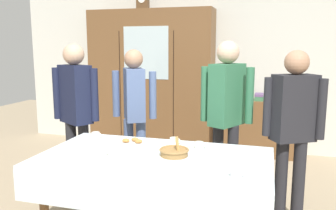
{
  "coord_description": "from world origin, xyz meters",
  "views": [
    {
      "loc": [
        0.86,
        -2.76,
        1.6
      ],
      "look_at": [
        0.0,
        0.2,
        1.07
      ],
      "focal_mm": 37.4,
      "sensor_mm": 36.0,
      "label": 1
    }
  ],
  "objects_px": {
    "wall_cabinet": "(151,80)",
    "tea_cup_far_left": "(236,174)",
    "person_near_right_end": "(134,105)",
    "book_stack": "(259,97)",
    "tea_cup_mid_right": "(96,136)",
    "spoon_near_left": "(173,167)",
    "spoon_far_right": "(236,149)",
    "tea_cup_center": "(156,146)",
    "person_by_cabinet": "(226,106)",
    "pastry_plate": "(132,143)",
    "mantel_clock": "(143,1)",
    "bread_basket": "(174,152)",
    "dining_table": "(153,168)",
    "spoon_back_edge": "(148,172)",
    "tea_cup_front_edge": "(101,152)",
    "tea_cup_far_right": "(174,141)",
    "person_behind_table_right": "(293,121)",
    "tea_cup_near_left": "(199,146)",
    "bookshelf_low": "(258,128)",
    "person_behind_table_left": "(76,105)"
  },
  "relations": [
    {
      "from": "bread_basket",
      "to": "tea_cup_mid_right",
      "type": "bearing_deg",
      "value": 160.71
    },
    {
      "from": "bookshelf_low",
      "to": "spoon_back_edge",
      "type": "bearing_deg",
      "value": -102.53
    },
    {
      "from": "mantel_clock",
      "to": "bread_basket",
      "type": "distance_m",
      "value": 3.15
    },
    {
      "from": "person_behind_table_right",
      "to": "tea_cup_far_right",
      "type": "bearing_deg",
      "value": -166.13
    },
    {
      "from": "spoon_near_left",
      "to": "mantel_clock",
      "type": "bearing_deg",
      "value": 114.09
    },
    {
      "from": "wall_cabinet",
      "to": "person_near_right_end",
      "type": "xyz_separation_m",
      "value": [
        0.32,
        -1.51,
        -0.12
      ]
    },
    {
      "from": "spoon_far_right",
      "to": "tea_cup_center",
      "type": "bearing_deg",
      "value": -163.55
    },
    {
      "from": "pastry_plate",
      "to": "person_near_right_end",
      "type": "bearing_deg",
      "value": 110.22
    },
    {
      "from": "tea_cup_mid_right",
      "to": "spoon_far_right",
      "type": "bearing_deg",
      "value": 0.91
    },
    {
      "from": "tea_cup_near_left",
      "to": "book_stack",
      "type": "bearing_deg",
      "value": 79.7
    },
    {
      "from": "pastry_plate",
      "to": "dining_table",
      "type": "bearing_deg",
      "value": -45.83
    },
    {
      "from": "person_by_cabinet",
      "to": "pastry_plate",
      "type": "bearing_deg",
      "value": -141.2
    },
    {
      "from": "tea_cup_far_left",
      "to": "person_by_cabinet",
      "type": "height_order",
      "value": "person_by_cabinet"
    },
    {
      "from": "tea_cup_far_right",
      "to": "tea_cup_near_left",
      "type": "bearing_deg",
      "value": -17.17
    },
    {
      "from": "spoon_back_edge",
      "to": "person_behind_table_left",
      "type": "height_order",
      "value": "person_behind_table_left"
    },
    {
      "from": "book_stack",
      "to": "tea_cup_mid_right",
      "type": "distance_m",
      "value": 2.68
    },
    {
      "from": "spoon_back_edge",
      "to": "person_near_right_end",
      "type": "height_order",
      "value": "person_near_right_end"
    },
    {
      "from": "wall_cabinet",
      "to": "book_stack",
      "type": "xyz_separation_m",
      "value": [
        1.63,
        0.05,
        -0.2
      ]
    },
    {
      "from": "bookshelf_low",
      "to": "tea_cup_far_left",
      "type": "height_order",
      "value": "bookshelf_low"
    },
    {
      "from": "mantel_clock",
      "to": "person_near_right_end",
      "type": "bearing_deg",
      "value": -73.73
    },
    {
      "from": "tea_cup_front_edge",
      "to": "person_behind_table_right",
      "type": "relative_size",
      "value": 0.08
    },
    {
      "from": "book_stack",
      "to": "pastry_plate",
      "type": "distance_m",
      "value": 2.56
    },
    {
      "from": "bookshelf_low",
      "to": "tea_cup_far_left",
      "type": "xyz_separation_m",
      "value": [
        -0.05,
        -2.91,
        0.34
      ]
    },
    {
      "from": "mantel_clock",
      "to": "tea_cup_front_edge",
      "type": "distance_m",
      "value": 3.12
    },
    {
      "from": "tea_cup_mid_right",
      "to": "person_by_cabinet",
      "type": "xyz_separation_m",
      "value": [
        1.17,
        0.53,
        0.25
      ]
    },
    {
      "from": "tea_cup_near_left",
      "to": "bread_basket",
      "type": "relative_size",
      "value": 0.54
    },
    {
      "from": "spoon_near_left",
      "to": "tea_cup_far_left",
      "type": "bearing_deg",
      "value": -9.78
    },
    {
      "from": "tea_cup_center",
      "to": "spoon_far_right",
      "type": "distance_m",
      "value": 0.68
    },
    {
      "from": "wall_cabinet",
      "to": "spoon_near_left",
      "type": "relative_size",
      "value": 17.92
    },
    {
      "from": "spoon_back_edge",
      "to": "spoon_far_right",
      "type": "bearing_deg",
      "value": 53.45
    },
    {
      "from": "tea_cup_far_left",
      "to": "person_near_right_end",
      "type": "height_order",
      "value": "person_near_right_end"
    },
    {
      "from": "spoon_near_left",
      "to": "person_near_right_end",
      "type": "relative_size",
      "value": 0.08
    },
    {
      "from": "dining_table",
      "to": "wall_cabinet",
      "type": "height_order",
      "value": "wall_cabinet"
    },
    {
      "from": "tea_cup_near_left",
      "to": "spoon_back_edge",
      "type": "relative_size",
      "value": 1.09
    },
    {
      "from": "pastry_plate",
      "to": "person_behind_table_left",
      "type": "height_order",
      "value": "person_behind_table_left"
    },
    {
      "from": "mantel_clock",
      "to": "tea_cup_front_edge",
      "type": "xyz_separation_m",
      "value": [
        0.61,
        -2.67,
        -1.5
      ]
    },
    {
      "from": "wall_cabinet",
      "to": "tea_cup_front_edge",
      "type": "height_order",
      "value": "wall_cabinet"
    },
    {
      "from": "mantel_clock",
      "to": "bread_basket",
      "type": "xyz_separation_m",
      "value": [
        1.18,
        -2.51,
        -1.49
      ]
    },
    {
      "from": "book_stack",
      "to": "spoon_near_left",
      "type": "bearing_deg",
      "value": -100.29
    },
    {
      "from": "wall_cabinet",
      "to": "tea_cup_far_left",
      "type": "bearing_deg",
      "value": -61.05
    },
    {
      "from": "book_stack",
      "to": "spoon_near_left",
      "type": "relative_size",
      "value": 1.85
    },
    {
      "from": "tea_cup_far_left",
      "to": "spoon_back_edge",
      "type": "height_order",
      "value": "tea_cup_far_left"
    },
    {
      "from": "bookshelf_low",
      "to": "tea_cup_front_edge",
      "type": "height_order",
      "value": "bookshelf_low"
    },
    {
      "from": "tea_cup_far_right",
      "to": "spoon_far_right",
      "type": "bearing_deg",
      "value": 0.66
    },
    {
      "from": "person_by_cabinet",
      "to": "tea_cup_front_edge",
      "type": "bearing_deg",
      "value": -131.32
    },
    {
      "from": "tea_cup_front_edge",
      "to": "spoon_back_edge",
      "type": "bearing_deg",
      "value": -27.25
    },
    {
      "from": "dining_table",
      "to": "person_near_right_end",
      "type": "relative_size",
      "value": 1.19
    },
    {
      "from": "spoon_near_left",
      "to": "person_behind_table_left",
      "type": "xyz_separation_m",
      "value": [
        -1.29,
        0.84,
        0.26
      ]
    },
    {
      "from": "tea_cup_center",
      "to": "bookshelf_low",
      "type": "bearing_deg",
      "value": 72.41
    },
    {
      "from": "bread_basket",
      "to": "person_near_right_end",
      "type": "bearing_deg",
      "value": 126.51
    }
  ]
}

